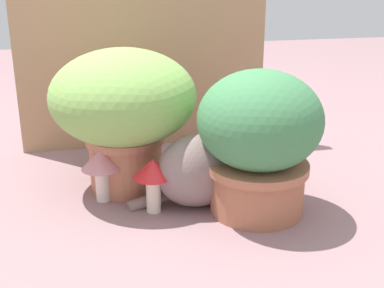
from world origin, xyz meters
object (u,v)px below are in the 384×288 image
at_px(leafy_planter, 259,138).
at_px(grass_planter, 124,106).
at_px(mushroom_ornament_pink, 102,164).
at_px(cat, 205,165).
at_px(mushroom_ornament_red, 154,174).

bearing_deg(leafy_planter, grass_planter, 145.30).
distance_m(leafy_planter, mushroom_ornament_pink, 0.47).
bearing_deg(cat, grass_planter, 141.86).
xyz_separation_m(mushroom_ornament_red, mushroom_ornament_pink, (-0.14, 0.10, 0.00)).
bearing_deg(leafy_planter, mushroom_ornament_pink, 159.78).
bearing_deg(cat, mushroom_ornament_pink, 163.97).
bearing_deg(grass_planter, mushroom_ornament_pink, -132.68).
xyz_separation_m(leafy_planter, cat, (-0.14, 0.07, -0.10)).
bearing_deg(mushroom_ornament_red, leafy_planter, -10.70).
relative_size(mushroom_ornament_red, mushroom_ornament_pink, 0.99).
bearing_deg(leafy_planter, mushroom_ornament_red, 169.30).
bearing_deg(mushroom_ornament_pink, grass_planter, 47.32).
distance_m(grass_planter, cat, 0.31).
xyz_separation_m(grass_planter, mushroom_ornament_pink, (-0.08, -0.09, -0.15)).
height_order(grass_planter, mushroom_ornament_pink, grass_planter).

